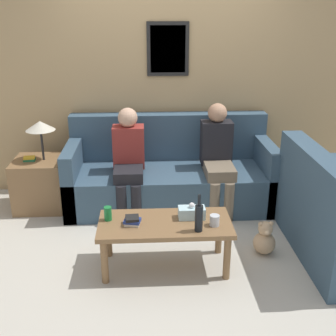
% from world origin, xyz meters
% --- Properties ---
extents(ground_plane, '(16.00, 16.00, 0.00)m').
position_xyz_m(ground_plane, '(0.00, 0.00, 0.00)').
color(ground_plane, beige).
extents(wall_back, '(9.00, 0.08, 2.60)m').
position_xyz_m(wall_back, '(0.00, 1.05, 1.30)').
color(wall_back, tan).
rests_on(wall_back, ground_plane).
extents(couch_main, '(2.30, 0.94, 0.98)m').
position_xyz_m(couch_main, '(0.00, 0.57, 0.33)').
color(couch_main, '#385166').
rests_on(couch_main, ground_plane).
extents(coffee_table, '(1.13, 0.53, 0.44)m').
position_xyz_m(coffee_table, '(-0.12, -0.77, 0.38)').
color(coffee_table, olive).
rests_on(coffee_table, ground_plane).
extents(side_table_with_lamp, '(0.54, 0.54, 1.01)m').
position_xyz_m(side_table_with_lamp, '(-1.47, 0.51, 0.32)').
color(side_table_with_lamp, olive).
rests_on(side_table_with_lamp, ground_plane).
extents(wine_bottle, '(0.07, 0.07, 0.32)m').
position_xyz_m(wine_bottle, '(0.15, -0.93, 0.56)').
color(wine_bottle, black).
rests_on(wine_bottle, coffee_table).
extents(drinking_glass, '(0.08, 0.08, 0.09)m').
position_xyz_m(drinking_glass, '(0.29, -0.85, 0.49)').
color(drinking_glass, silver).
rests_on(drinking_glass, coffee_table).
extents(book_stack, '(0.15, 0.13, 0.07)m').
position_xyz_m(book_stack, '(-0.40, -0.80, 0.47)').
color(book_stack, beige).
rests_on(book_stack, coffee_table).
extents(soda_can, '(0.07, 0.07, 0.12)m').
position_xyz_m(soda_can, '(-0.61, -0.71, 0.50)').
color(soda_can, '#197A38').
rests_on(soda_can, coffee_table).
extents(tissue_box, '(0.23, 0.12, 0.15)m').
position_xyz_m(tissue_box, '(0.11, -0.71, 0.49)').
color(tissue_box, silver).
rests_on(tissue_box, coffee_table).
extents(person_left, '(0.34, 0.59, 1.15)m').
position_xyz_m(person_left, '(-0.46, 0.35, 0.63)').
color(person_left, black).
rests_on(person_left, ground_plane).
extents(person_right, '(0.34, 0.64, 1.17)m').
position_xyz_m(person_right, '(0.52, 0.39, 0.64)').
color(person_right, '#756651').
rests_on(person_right, ground_plane).
extents(teddy_bear, '(0.21, 0.21, 0.32)m').
position_xyz_m(teddy_bear, '(0.81, -0.60, 0.14)').
color(teddy_bear, tan).
rests_on(teddy_bear, ground_plane).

